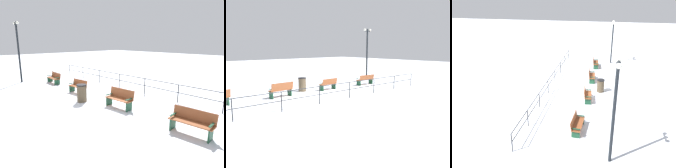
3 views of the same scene
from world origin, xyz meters
TOP-DOWN VIEW (x-y plane):
  - ground_plane at (0.00, 0.00)m, footprint 80.00×80.00m
  - bench_nearest at (-0.21, -5.67)m, footprint 0.63×1.62m
  - bench_second at (-0.01, -1.90)m, footprint 0.61×1.43m
  - bench_third at (-0.04, 1.88)m, footprint 0.66×1.55m
  - lamppost_near at (1.58, -7.82)m, footprint 0.22×0.90m
  - waterfront_railing at (-2.98, -0.00)m, footprint 0.05×16.08m
  - trash_bin at (0.84, -0.21)m, footprint 0.56×0.56m

SIDE VIEW (x-z plane):
  - ground_plane at x=0.00m, z-range 0.00..0.00m
  - bench_nearest at x=-0.21m, z-range 0.02..0.86m
  - bench_second at x=-0.01m, z-range 0.02..0.87m
  - trash_bin at x=0.84m, z-range 0.00..0.98m
  - bench_third at x=-0.04m, z-range 0.01..0.97m
  - waterfront_railing at x=-2.98m, z-range 0.19..1.19m
  - lamppost_near at x=1.58m, z-range 0.51..5.27m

